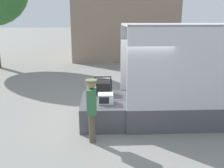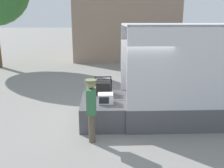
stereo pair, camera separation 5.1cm
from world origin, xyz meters
name	(u,v)px [view 2 (the right image)]	position (x,y,z in m)	size (l,w,h in m)	color
ground_plane	(123,120)	(0.00, 0.00, 0.00)	(160.00, 160.00, 0.00)	gray
tailgate_deck	(102,110)	(-0.66, 0.00, 0.36)	(1.32, 2.05, 0.72)	#4C4C51
microwave	(105,98)	(-0.56, -0.37, 0.87)	(0.46, 0.38, 0.30)	white
portable_generator	(104,88)	(-0.61, 0.56, 0.93)	(0.58, 0.45, 0.57)	black
worker_person	(91,105)	(-0.94, -1.44, 1.05)	(0.31, 0.44, 1.72)	brown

